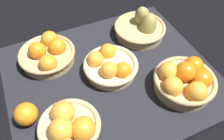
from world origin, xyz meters
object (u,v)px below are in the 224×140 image
(basket_center, at_px, (110,66))
(basket_far_left, at_px, (48,54))
(basket_far_right_pears, at_px, (141,27))
(loose_orange_front_gap, at_px, (26,114))
(basket_near_right, at_px, (185,81))
(basket_near_left, at_px, (70,126))

(basket_center, xyz_separation_m, basket_far_left, (-0.22, 0.17, 0.00))
(basket_far_right_pears, height_order, loose_orange_front_gap, basket_far_right_pears)
(basket_center, height_order, basket_far_right_pears, basket_far_right_pears)
(basket_near_right, bearing_deg, basket_far_right_pears, 87.93)
(basket_far_left, xyz_separation_m, basket_far_right_pears, (0.45, -0.01, 0.00))
(loose_orange_front_gap, bearing_deg, basket_far_left, 61.82)
(basket_center, relative_size, loose_orange_front_gap, 2.74)
(basket_near_left, relative_size, basket_near_right, 0.89)
(basket_far_left, relative_size, basket_near_left, 1.14)
(loose_orange_front_gap, bearing_deg, basket_far_right_pears, 23.03)
(basket_far_left, bearing_deg, basket_near_left, -92.54)
(basket_far_left, xyz_separation_m, loose_orange_front_gap, (-0.14, -0.26, 0.00))
(basket_center, height_order, basket_far_left, basket_far_left)
(basket_far_left, xyz_separation_m, basket_near_left, (-0.02, -0.37, 0.00))
(basket_far_right_pears, bearing_deg, basket_far_left, 178.83)
(basket_near_right, xyz_separation_m, loose_orange_front_gap, (-0.58, 0.11, -0.01))
(basket_far_left, distance_m, basket_far_right_pears, 0.45)
(basket_far_right_pears, distance_m, loose_orange_front_gap, 0.65)
(basket_near_right, relative_size, loose_orange_front_gap, 2.90)
(basket_far_right_pears, relative_size, basket_near_left, 1.15)
(basket_near_left, relative_size, loose_orange_front_gap, 2.57)
(basket_center, distance_m, basket_far_left, 0.28)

